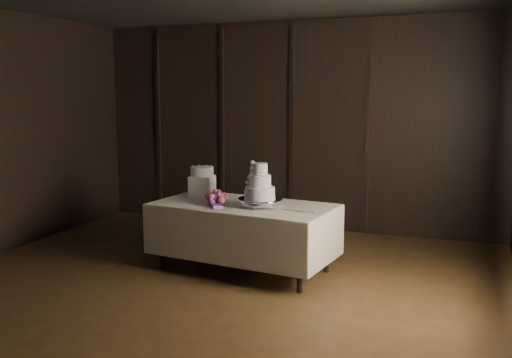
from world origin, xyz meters
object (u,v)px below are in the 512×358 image
object	(u,v)px
wedding_cake	(257,185)
box_pedestal	(202,186)
display_table	(243,234)
small_cake	(202,171)
cake_stand	(260,203)
bouquet	(216,199)

from	to	relation	value
wedding_cake	box_pedestal	xyz separation A→B (m)	(-0.82, 0.33, -0.12)
display_table	wedding_cake	size ratio (longest dim) A/B	5.43
display_table	small_cake	bearing A→B (deg)	166.14
display_table	wedding_cake	distance (m)	0.62
cake_stand	bouquet	bearing A→B (deg)	-172.45
wedding_cake	bouquet	xyz separation A→B (m)	(-0.47, -0.05, -0.17)
cake_stand	small_cake	size ratio (longest dim) A/B	1.80
small_cake	wedding_cake	bearing A→B (deg)	-22.04
display_table	wedding_cake	xyz separation A→B (m)	(0.20, -0.09, 0.59)
display_table	bouquet	bearing A→B (deg)	-145.37
display_table	cake_stand	xyz separation A→B (m)	(0.22, -0.07, 0.39)
bouquet	box_pedestal	distance (m)	0.52
wedding_cake	box_pedestal	distance (m)	0.89
wedding_cake	small_cake	xyz separation A→B (m)	(-0.82, 0.33, 0.06)
box_pedestal	wedding_cake	bearing A→B (deg)	-22.04
cake_stand	small_cake	distance (m)	0.94
cake_stand	small_cake	bearing A→B (deg)	159.59
display_table	cake_stand	distance (m)	0.45
display_table	wedding_cake	bearing A→B (deg)	-17.52
display_table	small_cake	xyz separation A→B (m)	(-0.62, 0.24, 0.65)
box_pedestal	small_cake	world-z (taller)	small_cake
bouquet	small_cake	xyz separation A→B (m)	(-0.35, 0.38, 0.23)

